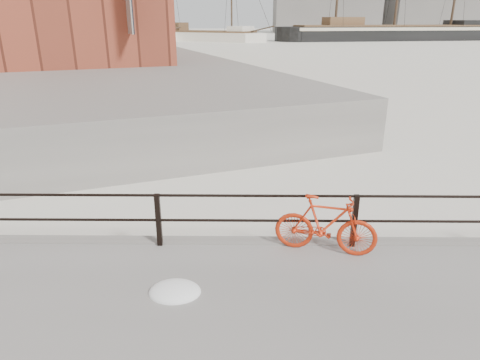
% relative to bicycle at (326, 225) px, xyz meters
% --- Properties ---
extents(far_quay, '(78.44, 148.07, 1.80)m').
position_rel_bicycle_xyz_m(far_quay, '(-35.95, 72.36, 0.02)').
color(far_quay, gray).
rests_on(far_quay, ground).
extents(bicycle, '(1.77, 0.69, 1.06)m').
position_rel_bicycle_xyz_m(bicycle, '(0.00, 0.00, 0.00)').
color(bicycle, red).
rests_on(bicycle, promenade).
extents(barque_black, '(58.35, 28.06, 31.96)m').
position_rel_bicycle_xyz_m(barque_black, '(29.19, 86.76, -0.88)').
color(barque_black, black).
rests_on(barque_black, ground).
extents(schooner_mid, '(33.35, 25.64, 21.99)m').
position_rel_bicycle_xyz_m(schooner_mid, '(-10.21, 84.18, -0.88)').
color(schooner_mid, silver).
rests_on(schooner_mid, ground).
extents(schooner_left, '(23.61, 19.32, 16.68)m').
position_rel_bicycle_xyz_m(schooner_left, '(-24.01, 78.63, -0.88)').
color(schooner_left, white).
rests_on(schooner_left, ground).
extents(workboat_near, '(11.10, 11.39, 7.00)m').
position_rel_bicycle_xyz_m(workboat_near, '(-18.19, 35.25, -0.88)').
color(workboat_near, black).
rests_on(workboat_near, ground).
extents(workboat_far, '(10.39, 10.09, 7.00)m').
position_rel_bicycle_xyz_m(workboat_far, '(-25.48, 42.73, -0.88)').
color(workboat_far, black).
rests_on(workboat_far, ground).
extents(industrial_west, '(32.00, 18.00, 18.00)m').
position_rel_bicycle_xyz_m(industrial_west, '(24.05, 140.36, 8.12)').
color(industrial_west, gray).
rests_on(industrial_west, ground).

